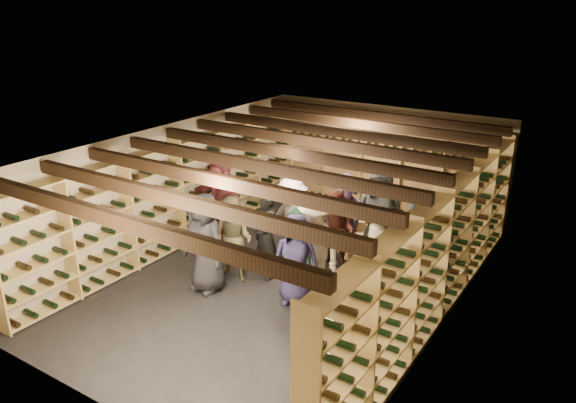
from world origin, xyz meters
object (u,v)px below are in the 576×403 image
at_px(crate_stack_left, 353,234).
at_px(person_9, 291,221).
at_px(person_3, 316,243).
at_px(person_8, 336,230).
at_px(person_12, 379,217).
at_px(person_4, 412,254).
at_px(person_11, 344,215).
at_px(person_1, 266,235).
at_px(person_5, 221,199).
at_px(person_7, 376,256).
at_px(person_10, 302,234).
at_px(person_2, 233,239).
at_px(person_6, 296,259).
at_px(person_0, 205,243).
at_px(crate_stack_right, 359,247).
at_px(crate_loose, 352,218).

height_order(crate_stack_left, person_9, person_9).
distance_m(person_3, person_9, 1.10).
height_order(person_8, person_12, person_12).
distance_m(person_4, person_11, 1.95).
relative_size(person_1, person_5, 0.94).
xyz_separation_m(person_3, person_4, (1.49, 0.43, 0.02)).
distance_m(person_7, person_10, 1.45).
height_order(person_4, person_11, person_4).
bearing_deg(crate_stack_left, person_9, -125.82).
bearing_deg(person_1, person_7, 32.41).
height_order(person_9, person_12, person_12).
xyz_separation_m(person_3, person_9, (-0.89, 0.64, -0.01)).
distance_m(person_1, person_10, 0.62).
bearing_deg(person_2, person_6, -9.75).
height_order(crate_stack_left, person_12, person_12).
xyz_separation_m(person_0, person_5, (-1.15, 1.82, -0.02)).
distance_m(person_6, person_11, 1.96).
relative_size(crate_stack_right, crate_loose, 1.03).
height_order(person_0, person_2, person_0).
xyz_separation_m(person_7, person_12, (-0.50, 1.20, 0.15)).
distance_m(person_0, person_1, 1.10).
distance_m(person_4, person_6, 1.82).
bearing_deg(person_3, person_9, 165.23).
relative_size(person_5, person_9, 1.01).
bearing_deg(person_6, crate_loose, 81.02).
xyz_separation_m(person_7, person_8, (-1.07, 0.66, -0.05)).
bearing_deg(crate_loose, person_9, -91.76).
relative_size(person_5, person_6, 1.10).
relative_size(person_2, person_5, 0.92).
distance_m(crate_loose, person_0, 4.16).
bearing_deg(person_11, person_8, -87.26).
height_order(crate_stack_left, person_7, person_7).
bearing_deg(person_8, person_10, -118.29).
bearing_deg(person_10, person_7, -1.21).
distance_m(crate_loose, person_11, 1.88).
height_order(person_1, person_6, person_1).
height_order(person_0, person_5, person_0).
distance_m(person_1, person_3, 0.95).
xyz_separation_m(person_7, person_9, (-1.88, 0.44, 0.03)).
height_order(person_0, person_11, person_0).
height_order(person_8, person_9, person_9).
bearing_deg(person_10, person_0, -126.23).
distance_m(person_3, person_8, 0.88).
bearing_deg(person_5, crate_stack_left, 33.10).
height_order(person_7, person_12, person_12).
relative_size(person_0, person_8, 1.15).
height_order(person_5, person_6, person_5).
xyz_separation_m(crate_loose, person_10, (0.36, -2.71, 0.70)).
distance_m(person_4, person_5, 4.17).
height_order(person_0, person_4, person_4).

